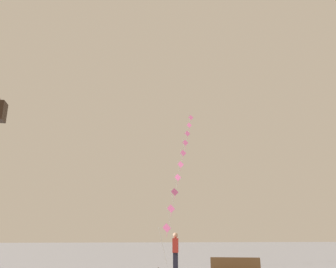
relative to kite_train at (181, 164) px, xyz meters
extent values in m
plane|color=gray|center=(-4.62, -2.32, -6.38)|extent=(160.00, 160.00, 0.00)
cylinder|color=silver|center=(-2.00, -5.21, -5.29)|extent=(0.70, 1.79, 1.82)
cylinder|color=silver|center=(-1.45, -3.79, -3.85)|extent=(0.43, 1.08, 1.10)
cylinder|color=silver|center=(-1.05, -2.73, -2.77)|extent=(0.43, 1.08, 1.10)
cylinder|color=silver|center=(-0.64, -1.67, -1.68)|extent=(0.43, 1.08, 1.10)
cylinder|color=silver|center=(-0.23, -0.60, -0.60)|extent=(0.43, 1.08, 1.10)
cylinder|color=silver|center=(0.18, 0.46, 0.49)|extent=(0.43, 1.08, 1.10)
cylinder|color=silver|center=(0.59, 1.53, 1.57)|extent=(0.43, 1.08, 1.10)
cylinder|color=silver|center=(0.99, 2.59, 2.65)|extent=(0.43, 1.08, 1.10)
cylinder|color=silver|center=(1.40, 3.66, 3.74)|extent=(0.43, 1.08, 1.10)
cylinder|color=silver|center=(1.81, 4.72, 4.82)|extent=(0.43, 1.08, 1.10)
cube|color=pink|center=(-1.66, -4.33, -4.39)|extent=(0.43, 0.23, 0.48)
cylinder|color=pink|center=(-1.66, -4.33, -4.72)|extent=(0.03, 0.04, 0.29)
cube|color=pink|center=(-1.25, -3.26, -3.31)|extent=(0.43, 0.23, 0.48)
cylinder|color=pink|center=(-1.25, -3.26, -3.62)|extent=(0.03, 0.04, 0.25)
cube|color=pink|center=(-0.84, -2.20, -2.22)|extent=(0.47, 0.10, 0.48)
cylinder|color=pink|center=(-0.84, -2.20, -2.53)|extent=(0.02, 0.02, 0.24)
cube|color=pink|center=(-0.43, -1.13, -1.14)|extent=(0.40, 0.28, 0.48)
cylinder|color=pink|center=(-0.43, -1.13, -1.48)|extent=(0.03, 0.03, 0.30)
cube|color=pink|center=(-0.03, -0.07, -0.06)|extent=(0.41, 0.26, 0.48)
cylinder|color=pink|center=(-0.03, -0.07, -0.38)|extent=(0.03, 0.03, 0.27)
cube|color=pink|center=(0.38, 1.00, 1.03)|extent=(0.45, 0.18, 0.48)
cylinder|color=pink|center=(0.38, 1.00, 0.71)|extent=(0.03, 0.04, 0.26)
cube|color=pink|center=(0.79, 2.06, 2.11)|extent=(0.45, 0.18, 0.48)
cylinder|color=pink|center=(0.79, 2.06, 1.74)|extent=(0.03, 0.06, 0.36)
cube|color=pink|center=(1.20, 3.12, 3.19)|extent=(0.45, 0.18, 0.48)
cylinder|color=pink|center=(1.20, 3.12, 2.85)|extent=(0.03, 0.03, 0.33)
cube|color=pink|center=(1.61, 4.19, 4.28)|extent=(0.42, 0.25, 0.48)
cylinder|color=pink|center=(1.61, 4.19, 3.92)|extent=(0.05, 0.06, 0.34)
cube|color=pink|center=(2.01, 5.25, 5.36)|extent=(0.45, 0.20, 0.48)
cylinder|color=pink|center=(2.01, 5.25, 5.05)|extent=(0.02, 0.03, 0.26)
cube|color=#1E1E2D|center=(-1.77, -7.46, -5.93)|extent=(0.27, 0.34, 0.90)
cube|color=#B22D26|center=(-1.77, -7.46, -5.20)|extent=(0.33, 0.43, 0.60)
sphere|color=tan|center=(-1.77, -7.46, -4.78)|extent=(0.22, 0.22, 0.22)
cylinder|color=#B22D26|center=(-1.72, -7.24, -5.03)|extent=(0.18, 0.40, 0.50)
cube|color=brown|center=(-0.52, -11.45, -5.69)|extent=(1.53, 0.55, 0.40)
camera|label=1|loc=(-4.57, -22.82, -4.84)|focal=36.52mm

